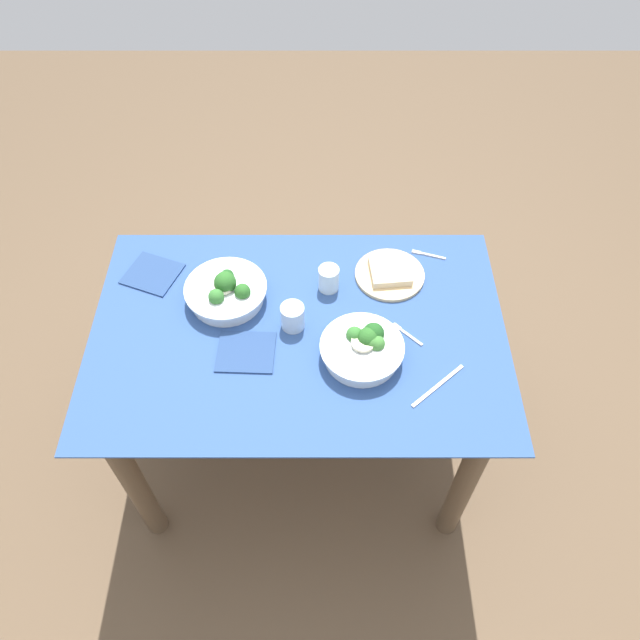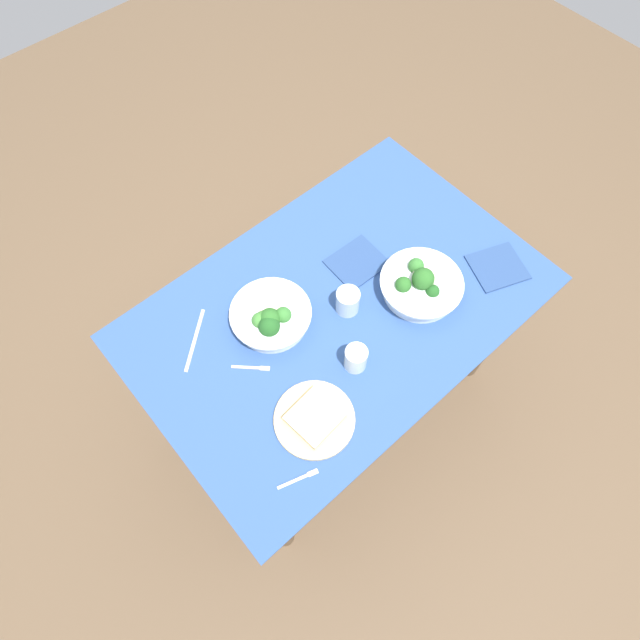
# 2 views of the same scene
# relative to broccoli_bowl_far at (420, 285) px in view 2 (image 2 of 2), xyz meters

# --- Properties ---
(ground_plane) EXTENTS (6.00, 6.00, 0.00)m
(ground_plane) POSITION_rel_broccoli_bowl_far_xyz_m (0.22, -0.12, -0.79)
(ground_plane) COLOR brown
(dining_table) EXTENTS (1.23, 0.81, 0.76)m
(dining_table) POSITION_rel_broccoli_bowl_far_xyz_m (0.22, -0.12, -0.18)
(dining_table) COLOR #2D4C84
(dining_table) RESTS_ON ground_plane
(broccoli_bowl_far) EXTENTS (0.25, 0.25, 0.11)m
(broccoli_bowl_far) POSITION_rel_broccoli_bowl_far_xyz_m (0.00, 0.00, 0.00)
(broccoli_bowl_far) COLOR white
(broccoli_bowl_far) RESTS_ON dining_table
(broccoli_bowl_near) EXTENTS (0.24, 0.24, 0.10)m
(broccoli_bowl_near) POSITION_rel_broccoli_bowl_far_xyz_m (0.41, -0.21, 0.00)
(broccoli_bowl_near) COLOR white
(broccoli_bowl_near) RESTS_ON dining_table
(bread_side_plate) EXTENTS (0.22, 0.22, 0.04)m
(bread_side_plate) POSITION_rel_broccoli_bowl_far_xyz_m (0.50, 0.10, -0.02)
(bread_side_plate) COLOR #D6B27A
(bread_side_plate) RESTS_ON dining_table
(water_glass_center) EXTENTS (0.06, 0.06, 0.08)m
(water_glass_center) POSITION_rel_broccoli_bowl_far_xyz_m (0.31, 0.05, 0.00)
(water_glass_center) COLOR silver
(water_glass_center) RESTS_ON dining_table
(water_glass_side) EXTENTS (0.07, 0.07, 0.08)m
(water_glass_side) POSITION_rel_broccoli_bowl_far_xyz_m (0.20, -0.10, 0.00)
(water_glass_side) COLOR silver
(water_glass_side) RESTS_ON dining_table
(fork_by_far_bowl) EXTENTS (0.09, 0.08, 0.00)m
(fork_by_far_bowl) POSITION_rel_broccoli_bowl_far_xyz_m (0.54, -0.13, -0.03)
(fork_by_far_bowl) COLOR #B7B7BC
(fork_by_far_bowl) RESTS_ON dining_table
(fork_by_near_bowl) EXTENTS (0.11, 0.04, 0.00)m
(fork_by_near_bowl) POSITION_rel_broccoli_bowl_far_xyz_m (0.63, 0.19, -0.03)
(fork_by_near_bowl) COLOR #B7B7BC
(fork_by_near_bowl) RESTS_ON dining_table
(table_knife_left) EXTENTS (0.16, 0.14, 0.00)m
(table_knife_left) POSITION_rel_broccoli_bowl_far_xyz_m (0.61, -0.31, -0.03)
(table_knife_left) COLOR #B7B7BC
(table_knife_left) RESTS_ON dining_table
(napkin_folded_upper) EXTENTS (0.17, 0.15, 0.01)m
(napkin_folded_upper) POSITION_rel_broccoli_bowl_far_xyz_m (0.07, -0.20, -0.03)
(napkin_folded_upper) COLOR navy
(napkin_folded_upper) RESTS_ON dining_table
(napkin_folded_lower) EXTENTS (0.20, 0.19, 0.01)m
(napkin_folded_lower) POSITION_rel_broccoli_bowl_far_xyz_m (-0.25, 0.10, -0.03)
(napkin_folded_lower) COLOR navy
(napkin_folded_lower) RESTS_ON dining_table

